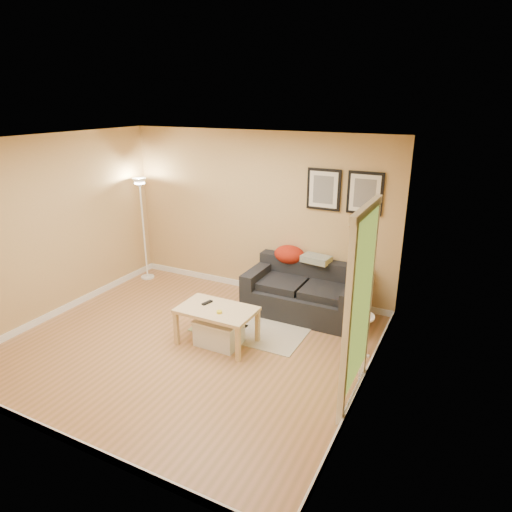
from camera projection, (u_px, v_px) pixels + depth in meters
name	position (u px, v px, depth m)	size (l,w,h in m)	color
floor	(189.00, 344.00, 5.88)	(4.50, 4.50, 0.00)	#AD744A
ceiling	(178.00, 141.00, 5.01)	(4.50, 4.50, 0.00)	white
wall_back	(258.00, 214.00, 7.12)	(4.50, 4.50, 0.00)	tan
wall_front	(44.00, 319.00, 3.76)	(4.50, 4.50, 0.00)	tan
wall_left	(54.00, 228.00, 6.40)	(4.00, 4.00, 0.00)	tan
wall_right	(369.00, 283.00, 4.49)	(4.00, 4.00, 0.00)	tan
baseboard_back	(257.00, 287.00, 7.53)	(4.50, 0.02, 0.10)	white
baseboard_front	(66.00, 439.00, 4.18)	(4.50, 0.02, 0.10)	white
baseboard_left	(67.00, 307.00, 6.81)	(0.02, 4.00, 0.10)	white
baseboard_right	(359.00, 388.00, 4.91)	(0.02, 4.00, 0.10)	white
sofa	(304.00, 290.00, 6.61)	(1.70, 0.90, 0.75)	black
red_throw	(289.00, 255.00, 6.91)	(0.48, 0.36, 0.28)	#B02E10
plaid_throw	(316.00, 259.00, 6.69)	(0.42, 0.26, 0.10)	tan
framed_print_left	(324.00, 189.00, 6.48)	(0.50, 0.04, 0.60)	black
framed_print_right	(365.00, 193.00, 6.22)	(0.50, 0.04, 0.60)	black
area_rug	(259.00, 332.00, 6.19)	(1.25, 0.85, 0.01)	#B8A992
green_runner	(218.00, 328.00, 6.29)	(0.70, 0.50, 0.01)	#668C4C
coffee_table	(217.00, 326.00, 5.84)	(0.99, 0.61, 0.50)	#E1BF89
remote_control	(207.00, 303.00, 5.90)	(0.05, 0.16, 0.02)	black
tape_roll	(219.00, 312.00, 5.63)	(0.07, 0.07, 0.03)	yellow
storage_bin	(219.00, 332.00, 5.83)	(0.58, 0.42, 0.36)	white
side_table	(358.00, 335.00, 5.56)	(0.36, 0.36, 0.55)	white
book_stack	(359.00, 312.00, 5.46)	(0.18, 0.24, 0.08)	#3946AD
floor_lamp	(144.00, 232.00, 7.77)	(0.23, 0.23, 1.80)	white
doorway	(358.00, 313.00, 4.47)	(0.12, 1.01, 2.13)	white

